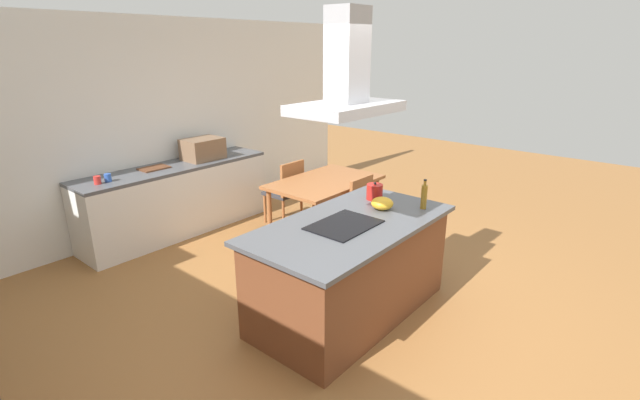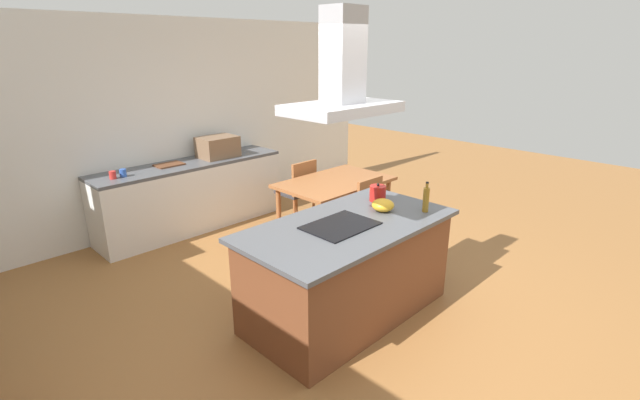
# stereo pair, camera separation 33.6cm
# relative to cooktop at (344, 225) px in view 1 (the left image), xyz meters

# --- Properties ---
(ground) EXTENTS (16.00, 16.00, 0.00)m
(ground) POSITION_rel_cooktop_xyz_m (0.10, 1.50, -0.91)
(ground) COLOR #936033
(wall_back) EXTENTS (7.20, 0.10, 2.70)m
(wall_back) POSITION_rel_cooktop_xyz_m (0.10, 3.25, 0.44)
(wall_back) COLOR white
(wall_back) RESTS_ON ground
(kitchen_island) EXTENTS (1.95, 1.03, 0.90)m
(kitchen_island) POSITION_rel_cooktop_xyz_m (0.10, 0.00, -0.45)
(kitchen_island) COLOR brown
(kitchen_island) RESTS_ON ground
(cooktop) EXTENTS (0.60, 0.44, 0.01)m
(cooktop) POSITION_rel_cooktop_xyz_m (0.00, 0.00, 0.00)
(cooktop) COLOR black
(cooktop) RESTS_ON kitchen_island
(tea_kettle) EXTENTS (0.21, 0.16, 0.18)m
(tea_kettle) POSITION_rel_cooktop_xyz_m (0.75, 0.19, 0.07)
(tea_kettle) COLOR #B21E19
(tea_kettle) RESTS_ON kitchen_island
(olive_oil_bottle) EXTENTS (0.06, 0.06, 0.29)m
(olive_oil_bottle) POSITION_rel_cooktop_xyz_m (0.82, -0.31, 0.12)
(olive_oil_bottle) COLOR olive
(olive_oil_bottle) RESTS_ON kitchen_island
(mixing_bowl) EXTENTS (0.21, 0.21, 0.11)m
(mixing_bowl) POSITION_rel_cooktop_xyz_m (0.55, -0.03, 0.05)
(mixing_bowl) COLOR gold
(mixing_bowl) RESTS_ON kitchen_island
(back_counter) EXTENTS (2.53, 0.62, 0.90)m
(back_counter) POSITION_rel_cooktop_xyz_m (0.21, 2.88, -0.46)
(back_counter) COLOR silver
(back_counter) RESTS_ON ground
(countertop_microwave) EXTENTS (0.50, 0.38, 0.28)m
(countertop_microwave) POSITION_rel_cooktop_xyz_m (0.66, 2.88, 0.13)
(countertop_microwave) COLOR brown
(countertop_microwave) RESTS_ON back_counter
(coffee_mug_red) EXTENTS (0.08, 0.08, 0.09)m
(coffee_mug_red) POSITION_rel_cooktop_xyz_m (-0.79, 2.82, 0.04)
(coffee_mug_red) COLOR red
(coffee_mug_red) RESTS_ON back_counter
(coffee_mug_blue) EXTENTS (0.08, 0.08, 0.09)m
(coffee_mug_blue) POSITION_rel_cooktop_xyz_m (-0.67, 2.82, 0.04)
(coffee_mug_blue) COLOR #2D56B2
(coffee_mug_blue) RESTS_ON back_counter
(cutting_board) EXTENTS (0.34, 0.24, 0.02)m
(cutting_board) POSITION_rel_cooktop_xyz_m (-0.04, 2.93, 0.00)
(cutting_board) COLOR #59331E
(cutting_board) RESTS_ON back_counter
(dining_table) EXTENTS (1.40, 0.90, 0.75)m
(dining_table) POSITION_rel_cooktop_xyz_m (1.33, 1.31, -0.24)
(dining_table) COLOR #995B33
(dining_table) RESTS_ON ground
(chair_facing_island) EXTENTS (0.42, 0.42, 0.89)m
(chair_facing_island) POSITION_rel_cooktop_xyz_m (1.33, 0.64, -0.40)
(chair_facing_island) COLOR #333338
(chair_facing_island) RESTS_ON ground
(chair_facing_back_wall) EXTENTS (0.42, 0.42, 0.89)m
(chair_facing_back_wall) POSITION_rel_cooktop_xyz_m (1.33, 1.97, -0.40)
(chair_facing_back_wall) COLOR #333338
(chair_facing_back_wall) RESTS_ON ground
(range_hood) EXTENTS (0.90, 0.55, 0.78)m
(range_hood) POSITION_rel_cooktop_xyz_m (0.00, 0.00, 1.20)
(range_hood) COLOR #ADADB2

